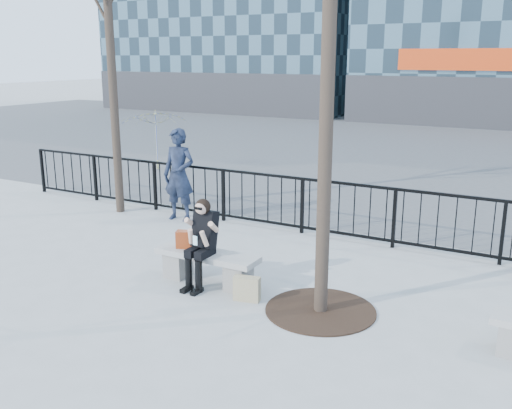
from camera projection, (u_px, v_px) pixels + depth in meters
The scene contains 10 objects.
ground at pixel (208, 282), 8.70m from camera, with size 120.00×120.00×0.00m, color gray.
street_surface at pixel (430, 148), 21.39m from camera, with size 60.00×23.00×0.01m, color #474747.
railing at pixel (293, 204), 11.10m from camera, with size 14.00×0.06×1.10m.
tree_grate at pixel (320, 310), 7.72m from camera, with size 1.50×1.50×0.02m, color black.
bench_main at pixel (207, 264), 8.62m from camera, with size 1.65×0.46×0.49m.
seated_woman at pixel (201, 244), 8.40m from camera, with size 0.50×0.64×1.34m.
handbag at pixel (187, 239), 8.74m from camera, with size 0.33×0.15×0.27m, color #933312.
shopping_bag at pixel (247, 289), 8.02m from camera, with size 0.37×0.14×0.35m, color tan.
standing_man at pixel (179, 175), 11.82m from camera, with size 0.70×0.46×1.93m, color black.
vendor_umbrella at pixel (155, 140), 17.08m from camera, with size 1.97×2.01×1.81m, color yellow.
Camera 1 is at (4.59, -6.74, 3.35)m, focal length 40.00 mm.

